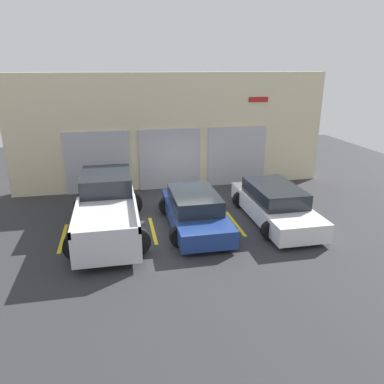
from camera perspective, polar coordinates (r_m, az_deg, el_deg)
name	(u,v)px	position (r m, az deg, el deg)	size (l,w,h in m)	color
ground_plane	(187,211)	(14.30, -0.79, -2.94)	(28.00, 28.00, 0.00)	#2D2D30
shophouse_building	(172,133)	(16.76, -3.01, 9.04)	(13.89, 0.68, 5.02)	beige
pickup_truck	(107,208)	(12.68, -12.79, -2.37)	(2.48, 5.14, 1.72)	silver
sedan_white	(275,204)	(13.63, 12.48, -1.82)	(2.15, 4.74, 1.27)	white
sedan_side	(195,211)	(12.77, 0.43, -2.89)	(2.16, 4.35, 1.22)	navy
parking_stripe_far_left	(63,238)	(12.86, -19.07, -6.61)	(0.12, 2.20, 0.01)	gold
parking_stripe_left	(153,230)	(12.76, -5.98, -5.80)	(0.12, 2.20, 0.01)	gold
parking_stripe_centre	(235,223)	(13.32, 6.60, -4.74)	(0.12, 2.20, 0.01)	gold
parking_stripe_right	(311,217)	(14.45, 17.66, -3.62)	(0.12, 2.20, 0.01)	gold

